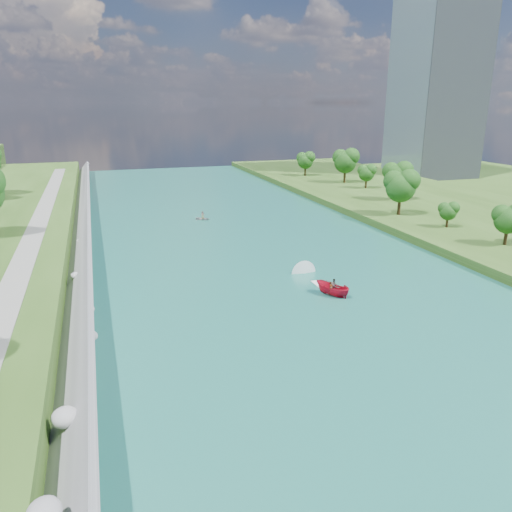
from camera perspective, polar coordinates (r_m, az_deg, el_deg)
name	(u,v)px	position (r m, az deg, el deg)	size (l,w,h in m)	color
ground	(327,323)	(55.57, 8.14, -7.53)	(260.00, 260.00, 0.00)	#2D5119
river_water	(267,267)	(72.74, 1.28, -1.29)	(55.00, 240.00, 0.10)	#196253
riprap_bank	(79,276)	(67.76, -19.58, -2.16)	(3.73, 236.00, 4.25)	slate
riverside_path	(21,266)	(68.65, -25.25, -1.04)	(3.00, 200.00, 0.10)	gray
office_tower	(437,79)	(175.46, 20.00, 18.43)	(22.00, 22.00, 60.00)	gray
trees_east	(447,196)	(99.73, 21.00, 6.38)	(18.45, 140.95, 11.15)	#124414
motorboat	(328,286)	(63.64, 8.24, -3.43)	(3.92, 19.21, 1.92)	red
raft	(203,218)	(102.81, -6.11, 4.35)	(3.67, 3.56, 1.69)	#94989C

